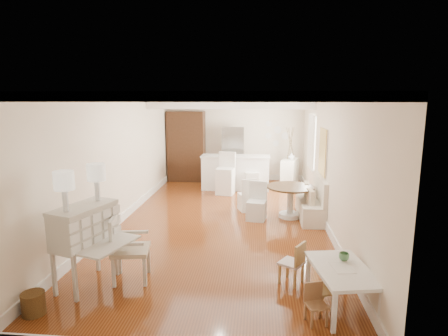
% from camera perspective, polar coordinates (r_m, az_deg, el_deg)
% --- Properties ---
extents(room, '(9.00, 9.04, 2.82)m').
position_cam_1_polar(room, '(8.35, 0.17, 5.46)').
color(room, brown).
rests_on(room, ground).
extents(secretary_bureau, '(1.21, 1.22, 1.22)m').
position_cam_1_polar(secretary_bureau, '(5.93, -20.31, -11.06)').
color(secretary_bureau, beige).
rests_on(secretary_bureau, ground).
extents(gustavian_armchair, '(0.66, 0.66, 1.00)m').
position_cam_1_polar(gustavian_armchair, '(5.94, -14.00, -11.83)').
color(gustavian_armchair, beige).
rests_on(gustavian_armchair, ground).
extents(wicker_basket, '(0.33, 0.33, 0.29)m').
position_cam_1_polar(wicker_basket, '(5.65, -27.05, -17.92)').
color(wicker_basket, '#55391A').
rests_on(wicker_basket, ground).
extents(kids_table, '(0.87, 1.24, 0.57)m').
position_cam_1_polar(kids_table, '(5.37, 17.41, -17.06)').
color(kids_table, white).
rests_on(kids_table, ground).
extents(kids_chair_a, '(0.37, 0.37, 0.56)m').
position_cam_1_polar(kids_chair_a, '(5.28, 14.65, -17.50)').
color(kids_chair_a, '#A9834C').
rests_on(kids_chair_a, ground).
extents(kids_chair_b, '(0.44, 0.44, 0.66)m').
position_cam_1_polar(kids_chair_b, '(5.83, 10.25, -13.92)').
color(kids_chair_b, '#A9854C').
rests_on(kids_chair_b, ground).
extents(kids_chair_c, '(0.31, 0.31, 0.50)m').
position_cam_1_polar(kids_chair_c, '(5.00, 13.90, -19.53)').
color(kids_chair_c, '#946743').
rests_on(kids_chair_c, ground).
extents(banquette, '(0.52, 1.60, 0.98)m').
position_cam_1_polar(banquette, '(8.84, 13.01, -4.36)').
color(banquette, silver).
rests_on(banquette, ground).
extents(dining_table, '(1.32, 1.32, 0.74)m').
position_cam_1_polar(dining_table, '(8.81, 10.04, -5.09)').
color(dining_table, '#482E17').
rests_on(dining_table, ground).
extents(slip_chair_near, '(0.48, 0.49, 0.86)m').
position_cam_1_polar(slip_chair_near, '(8.53, 4.99, -5.07)').
color(slip_chair_near, silver).
rests_on(slip_chair_near, ground).
extents(slip_chair_far, '(0.51, 0.52, 0.82)m').
position_cam_1_polar(slip_chair_far, '(9.22, 3.58, -3.98)').
color(slip_chair_far, white).
rests_on(slip_chair_far, ground).
extents(breakfast_counter, '(2.05, 0.65, 1.03)m').
position_cam_1_polar(breakfast_counter, '(11.30, 1.75, -0.68)').
color(breakfast_counter, white).
rests_on(breakfast_counter, ground).
extents(bar_stool_left, '(0.55, 0.55, 1.20)m').
position_cam_1_polar(bar_stool_left, '(10.71, 0.21, -0.84)').
color(bar_stool_left, white).
rests_on(bar_stool_left, ground).
extents(bar_stool_right, '(0.45, 0.45, 0.95)m').
position_cam_1_polar(bar_stool_right, '(11.02, 4.21, -1.22)').
color(bar_stool_right, silver).
rests_on(bar_stool_right, ground).
extents(pantry_cabinet, '(1.20, 0.60, 2.30)m').
position_cam_1_polar(pantry_cabinet, '(12.48, -5.74, 3.30)').
color(pantry_cabinet, '#381E11').
rests_on(pantry_cabinet, ground).
extents(fridge, '(0.75, 0.65, 1.80)m').
position_cam_1_polar(fridge, '(12.26, 3.01, 2.03)').
color(fridge, silver).
rests_on(fridge, ground).
extents(sideboard, '(0.63, 0.97, 0.86)m').
position_cam_1_polar(sideboard, '(11.90, 9.96, -0.69)').
color(sideboard, white).
rests_on(sideboard, ground).
extents(pencil_cup, '(0.15, 0.15, 0.11)m').
position_cam_1_polar(pencil_cup, '(5.45, 17.81, -12.75)').
color(pencil_cup, '#518C5B').
rests_on(pencil_cup, kids_table).
extents(branch_vase, '(0.22, 0.22, 0.21)m').
position_cam_1_polar(branch_vase, '(11.77, 10.23, 1.81)').
color(branch_vase, silver).
rests_on(branch_vase, sideboard).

